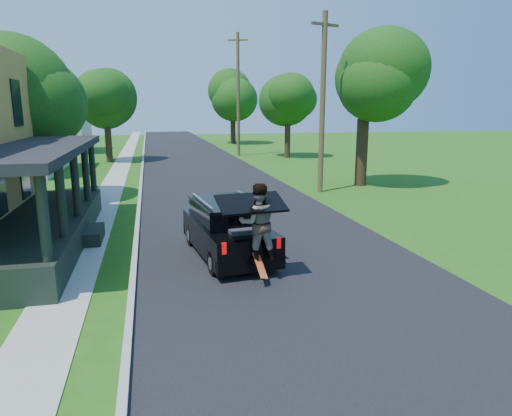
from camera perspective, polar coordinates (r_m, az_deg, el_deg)
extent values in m
plane|color=#285611|center=(10.52, 7.58, -11.32)|extent=(140.00, 140.00, 0.00)
cube|color=black|center=(29.51, -6.21, 4.03)|extent=(8.00, 120.00, 0.02)
cube|color=#9F9F9A|center=(29.30, -14.11, 3.67)|extent=(0.15, 120.00, 0.12)
cube|color=#9A9992|center=(29.37, -17.14, 3.52)|extent=(1.30, 120.00, 0.03)
cube|color=black|center=(15.81, -24.81, -2.58)|extent=(2.40, 10.00, 0.90)
cube|color=black|center=(15.40, -25.66, 6.63)|extent=(2.60, 10.30, 0.25)
cube|color=beige|center=(50.04, -25.01, 9.20)|extent=(8.00, 8.00, 5.00)
pyramid|color=black|center=(50.10, -25.51, 14.56)|extent=(12.78, 12.78, 2.20)
cube|color=black|center=(13.22, -3.53, -3.41)|extent=(2.26, 4.40, 0.82)
cube|color=black|center=(13.20, -3.74, -0.52)|extent=(1.93, 2.79, 0.53)
cube|color=black|center=(13.13, -3.76, 0.71)|extent=(1.97, 2.88, 0.08)
cube|color=black|center=(10.99, -0.58, 0.60)|extent=(1.73, 1.06, 0.37)
cube|color=#2D2E32|center=(11.98, -1.83, -3.63)|extent=(0.73, 0.65, 0.43)
cube|color=silver|center=(12.94, -6.79, 0.87)|extent=(0.33, 2.32, 0.06)
cube|color=silver|center=(13.33, -0.83, 1.28)|extent=(0.33, 2.32, 0.06)
cube|color=#990505|center=(11.02, -4.02, -5.07)|extent=(0.12, 0.07, 0.29)
cube|color=#990505|center=(11.47, 2.84, -4.36)|extent=(0.12, 0.07, 0.29)
cylinder|color=black|center=(14.43, -8.03, -3.39)|extent=(0.31, 0.68, 0.65)
cylinder|color=black|center=(14.80, -2.16, -2.87)|extent=(0.31, 0.68, 0.65)
cylinder|color=black|center=(11.83, -5.21, -6.85)|extent=(0.31, 0.68, 0.65)
cylinder|color=black|center=(12.29, 1.82, -6.07)|extent=(0.31, 0.68, 0.65)
imported|color=black|center=(11.13, 0.24, -1.84)|extent=(0.97, 0.76, 1.95)
cube|color=#CA4211|center=(11.15, 0.48, -7.13)|extent=(0.28, 0.71, 0.57)
cylinder|color=black|center=(22.93, -25.76, 4.04)|extent=(0.57, 0.57, 2.78)
sphere|color=#22621A|center=(22.76, -26.47, 11.45)|extent=(5.16, 5.16, 4.74)
sphere|color=#22621A|center=(22.41, -26.03, 14.20)|extent=(4.47, 4.47, 4.11)
sphere|color=#22621A|center=(23.27, -27.42, 12.65)|extent=(4.59, 4.59, 4.21)
cylinder|color=black|center=(38.70, -17.95, 7.75)|extent=(0.56, 0.56, 3.08)
sphere|color=#22621A|center=(38.61, -18.26, 12.48)|extent=(5.41, 5.41, 4.97)
sphere|color=#22621A|center=(38.31, -17.90, 14.16)|extent=(4.69, 4.69, 4.31)
sphere|color=#22621A|center=(39.06, -18.90, 13.24)|extent=(4.81, 4.81, 4.42)
cylinder|color=black|center=(26.10, 13.07, 6.78)|extent=(0.75, 0.75, 3.67)
sphere|color=#22621A|center=(26.02, 13.45, 14.42)|extent=(5.74, 5.74, 4.93)
sphere|color=#22621A|center=(25.89, 14.80, 16.79)|extent=(4.97, 4.97, 4.27)
sphere|color=#22621A|center=(26.34, 11.98, 15.65)|extent=(5.10, 5.10, 4.38)
cylinder|color=black|center=(40.39, 3.96, 8.72)|extent=(0.63, 0.63, 3.43)
sphere|color=#22621A|center=(40.33, 4.03, 13.30)|extent=(5.69, 5.69, 4.54)
sphere|color=#22621A|center=(40.34, 4.71, 14.73)|extent=(4.93, 4.93, 3.94)
sphere|color=#22621A|center=(40.39, 3.20, 14.03)|extent=(5.06, 5.06, 4.04)
cylinder|color=black|center=(56.87, -2.89, 9.92)|extent=(0.70, 0.70, 3.75)
sphere|color=#22621A|center=(56.83, -2.93, 13.63)|extent=(6.17, 6.17, 5.43)
sphere|color=#22621A|center=(56.56, -2.47, 14.86)|extent=(5.35, 5.35, 4.70)
sphere|color=#22621A|center=(57.28, -3.52, 14.21)|extent=(5.49, 5.49, 4.82)
cylinder|color=#4E3D24|center=(23.49, 8.32, 12.64)|extent=(0.34, 0.34, 8.79)
cube|color=#4E3D24|center=(23.82, 8.62, 21.75)|extent=(1.61, 0.64, 0.12)
cylinder|color=#4E3D24|center=(42.07, -2.24, 13.87)|extent=(0.37, 0.37, 10.75)
cube|color=#4E3D24|center=(42.46, -2.30, 20.24)|extent=(1.72, 0.70, 0.13)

